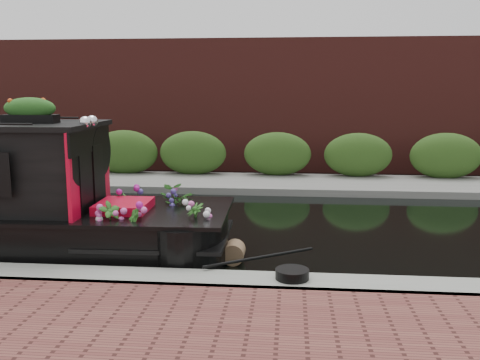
{
  "coord_description": "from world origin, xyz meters",
  "views": [
    {
      "loc": [
        2.61,
        -9.45,
        2.53
      ],
      "look_at": [
        1.75,
        -0.6,
        1.0
      ],
      "focal_mm": 40.0,
      "sensor_mm": 36.0,
      "label": 1
    }
  ],
  "objects": [
    {
      "name": "ground",
      "position": [
        0.0,
        0.0,
        0.0
      ],
      "size": [
        80.0,
        80.0,
        0.0
      ],
      "primitive_type": "plane",
      "color": "black",
      "rests_on": "ground"
    },
    {
      "name": "near_bank_coping",
      "position": [
        0.0,
        -3.3,
        0.0
      ],
      "size": [
        40.0,
        0.6,
        0.5
      ],
      "primitive_type": "cube",
      "color": "gray",
      "rests_on": "ground"
    },
    {
      "name": "far_bank_path",
      "position": [
        0.0,
        4.2,
        0.0
      ],
      "size": [
        40.0,
        2.4,
        0.34
      ],
      "primitive_type": "cube",
      "color": "slate",
      "rests_on": "ground"
    },
    {
      "name": "far_hedge",
      "position": [
        0.0,
        5.1,
        0.0
      ],
      "size": [
        40.0,
        1.1,
        2.8
      ],
      "primitive_type": "cube",
      "color": "#2C4C19",
      "rests_on": "ground"
    },
    {
      "name": "far_brick_wall",
      "position": [
        0.0,
        7.2,
        0.0
      ],
      "size": [
        40.0,
        1.0,
        8.0
      ],
      "primitive_type": "cube",
      "color": "#58221D",
      "rests_on": "ground"
    },
    {
      "name": "rope_fender",
      "position": [
        1.8,
        -1.97,
        0.16
      ],
      "size": [
        0.31,
        0.36,
        0.31
      ],
      "primitive_type": "cylinder",
      "rotation": [
        1.57,
        0.0,
        0.0
      ],
      "color": "brown",
      "rests_on": "ground"
    },
    {
      "name": "coiled_mooring_rope",
      "position": [
        2.64,
        -3.24,
        0.31
      ],
      "size": [
        0.41,
        0.41,
        0.12
      ],
      "primitive_type": "cylinder",
      "color": "black",
      "rests_on": "near_bank_coping"
    }
  ]
}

